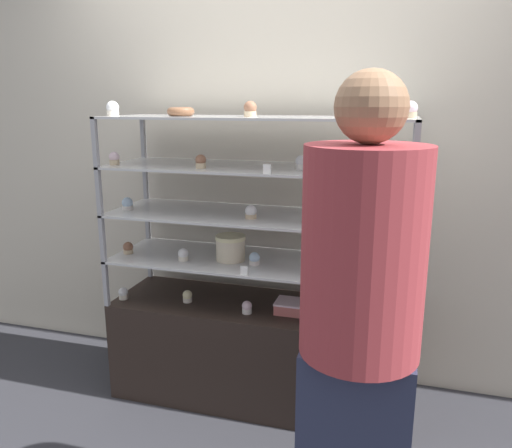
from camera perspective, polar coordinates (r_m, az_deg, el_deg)
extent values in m
plane|color=#2D2D33|center=(2.99, 0.00, -18.93)|extent=(20.00, 20.00, 0.00)
cube|color=beige|center=(2.92, 2.24, 7.55)|extent=(8.00, 0.05, 2.60)
cube|color=black|center=(2.85, 0.00, -14.26)|extent=(1.55, 0.51, 0.55)
cube|color=#99999E|center=(3.18, -12.06, -3.74)|extent=(0.02, 0.02, 0.25)
cube|color=#99999E|center=(2.82, 16.60, -6.32)|extent=(0.02, 0.02, 0.25)
cube|color=#99999E|center=(2.79, -16.78, -6.55)|extent=(0.02, 0.02, 0.25)
cube|color=#99999E|center=(2.37, 16.54, -10.24)|extent=(0.02, 0.02, 0.25)
cube|color=silver|center=(2.65, 0.00, -4.31)|extent=(1.55, 0.51, 0.01)
cube|color=#99999E|center=(3.12, -12.29, 0.63)|extent=(0.02, 0.02, 0.25)
cube|color=#99999E|center=(2.74, 16.95, -1.43)|extent=(0.02, 0.02, 0.25)
cube|color=#99999E|center=(2.71, -17.14, -1.61)|extent=(0.02, 0.02, 0.25)
cube|color=#99999E|center=(2.28, 16.96, -4.51)|extent=(0.02, 0.02, 0.25)
cube|color=silver|center=(2.58, 0.00, 0.94)|extent=(1.55, 0.51, 0.01)
cube|color=#99999E|center=(3.07, -12.52, 5.15)|extent=(0.02, 0.02, 0.25)
cube|color=#99999E|center=(2.69, 17.32, 3.68)|extent=(0.02, 0.02, 0.25)
cube|color=#99999E|center=(2.66, -17.52, 3.56)|extent=(0.02, 0.02, 0.25)
cube|color=#99999E|center=(2.22, 17.41, 1.62)|extent=(0.02, 0.02, 0.25)
cube|color=silver|center=(2.54, 0.00, 6.43)|extent=(1.55, 0.51, 0.01)
cube|color=#99999E|center=(3.04, -12.77, 9.79)|extent=(0.02, 0.02, 0.25)
cube|color=#99999E|center=(2.66, 17.70, 8.96)|extent=(0.02, 0.02, 0.25)
cube|color=#99999E|center=(2.63, -17.91, 8.89)|extent=(0.02, 0.02, 0.25)
cube|color=#99999E|center=(2.18, 17.88, 8.02)|extent=(0.02, 0.02, 0.25)
cube|color=silver|center=(2.52, 0.00, 12.05)|extent=(1.55, 0.51, 0.01)
cylinder|color=beige|center=(2.64, -2.92, -2.94)|extent=(0.15, 0.15, 0.11)
cylinder|color=#F4EAB2|center=(2.62, -2.94, -1.54)|extent=(0.16, 0.16, 0.02)
cube|color=#C66660|center=(2.63, 5.02, -9.60)|extent=(0.25, 0.13, 0.05)
cube|color=silver|center=(2.61, 5.03, -8.99)|extent=(0.25, 0.14, 0.01)
cylinder|color=beige|center=(2.90, -14.90, -8.03)|extent=(0.05, 0.05, 0.03)
sphere|color=white|center=(2.89, -14.94, -7.53)|extent=(0.05, 0.05, 0.05)
cylinder|color=beige|center=(2.79, -7.83, -8.55)|extent=(0.05, 0.05, 0.03)
sphere|color=#F4EAB2|center=(2.78, -7.85, -8.03)|extent=(0.05, 0.05, 0.05)
cylinder|color=white|center=(2.62, -1.05, -9.89)|extent=(0.05, 0.05, 0.03)
sphere|color=silver|center=(2.61, -1.05, -9.34)|extent=(0.05, 0.05, 0.05)
cylinder|color=white|center=(2.57, 15.56, -10.90)|extent=(0.05, 0.05, 0.03)
sphere|color=white|center=(2.56, 15.59, -10.35)|extent=(0.05, 0.05, 0.05)
cube|color=white|center=(2.42, 10.36, -11.94)|extent=(0.04, 0.00, 0.04)
cylinder|color=#CCB28C|center=(2.85, -14.38, -3.05)|extent=(0.05, 0.05, 0.02)
sphere|color=#8C5B42|center=(2.85, -14.42, -2.54)|extent=(0.06, 0.06, 0.06)
cylinder|color=beige|center=(2.67, -8.29, -3.90)|extent=(0.05, 0.05, 0.02)
sphere|color=white|center=(2.66, -8.31, -3.35)|extent=(0.06, 0.06, 0.06)
cylinder|color=white|center=(2.58, -0.18, -4.41)|extent=(0.05, 0.05, 0.02)
sphere|color=silver|center=(2.57, -0.18, -3.85)|extent=(0.06, 0.06, 0.06)
cylinder|color=white|center=(2.46, 7.17, -5.43)|extent=(0.05, 0.05, 0.02)
sphere|color=white|center=(2.45, 7.19, -4.84)|extent=(0.06, 0.06, 0.06)
cylinder|color=beige|center=(2.49, 15.56, -5.64)|extent=(0.05, 0.05, 0.02)
sphere|color=#E5996B|center=(2.48, 15.60, -5.06)|extent=(0.06, 0.06, 0.06)
cube|color=white|center=(2.42, -1.38, -5.35)|extent=(0.04, 0.00, 0.04)
cylinder|color=white|center=(2.79, -14.46, 1.82)|extent=(0.06, 0.06, 0.02)
sphere|color=silver|center=(2.78, -14.49, 2.37)|extent=(0.06, 0.06, 0.06)
cylinder|color=#CCB28C|center=(2.49, -0.56, 0.89)|extent=(0.06, 0.06, 0.02)
sphere|color=white|center=(2.49, -0.56, 1.50)|extent=(0.06, 0.06, 0.06)
cylinder|color=#CCB28C|center=(2.39, 16.04, -0.23)|extent=(0.06, 0.06, 0.02)
sphere|color=white|center=(2.38, 16.08, 0.40)|extent=(0.06, 0.06, 0.06)
cube|color=white|center=(2.28, 6.35, -0.15)|extent=(0.04, 0.00, 0.04)
cylinder|color=#CCB28C|center=(2.72, -15.87, 6.81)|extent=(0.05, 0.05, 0.03)
sphere|color=silver|center=(2.72, -15.90, 7.40)|extent=(0.05, 0.05, 0.05)
cylinder|color=#CCB28C|center=(2.49, -6.33, 6.67)|extent=(0.05, 0.05, 0.03)
sphere|color=#8C5B42|center=(2.49, -6.34, 7.31)|extent=(0.05, 0.05, 0.05)
cylinder|color=white|center=(2.44, 5.15, 6.54)|extent=(0.05, 0.05, 0.03)
sphere|color=white|center=(2.44, 5.16, 7.19)|extent=(0.05, 0.05, 0.05)
cylinder|color=#CCB28C|center=(2.31, 16.79, 5.59)|extent=(0.05, 0.05, 0.03)
sphere|color=#E5996B|center=(2.30, 16.84, 6.28)|extent=(0.05, 0.05, 0.05)
cube|color=white|center=(2.28, 1.24, 6.30)|extent=(0.04, 0.00, 0.04)
cylinder|color=beige|center=(2.70, -16.03, 12.06)|extent=(0.06, 0.06, 0.03)
sphere|color=white|center=(2.70, -16.08, 12.71)|extent=(0.06, 0.06, 0.06)
cylinder|color=#CCB28C|center=(2.46, -0.67, 12.46)|extent=(0.06, 0.06, 0.03)
sphere|color=#8C5B42|center=(2.46, -0.67, 13.17)|extent=(0.06, 0.06, 0.06)
cylinder|color=#CCB28C|center=(2.36, 17.20, 11.81)|extent=(0.06, 0.06, 0.03)
sphere|color=silver|center=(2.36, 17.25, 12.55)|extent=(0.06, 0.06, 0.06)
cube|color=white|center=(2.19, 12.13, 12.23)|extent=(0.04, 0.00, 0.04)
torus|color=brown|center=(2.61, -8.60, 12.58)|extent=(0.14, 0.14, 0.04)
cylinder|color=#993338|center=(1.64, 12.17, -3.26)|extent=(0.40, 0.40, 0.69)
sphere|color=#936B4C|center=(1.57, 13.03, 12.93)|extent=(0.23, 0.23, 0.23)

